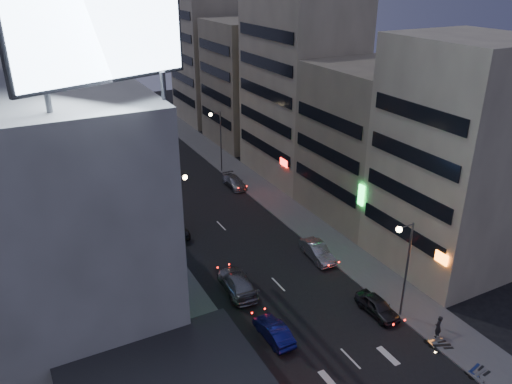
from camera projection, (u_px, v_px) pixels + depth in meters
sidewalk_left at (136, 226)px, 52.08m from camera, size 4.00×120.00×0.12m
sidewalk_right at (269, 196)px, 58.84m from camera, size 4.00×120.00×0.12m
white_building at (39, 202)px, 36.53m from camera, size 14.00×24.00×18.00m
shophouse_near at (456, 159)px, 41.96m from camera, size 10.00×11.00×20.00m
shophouse_mid at (370, 142)px, 52.28m from camera, size 11.00×12.00×16.00m
shophouse_far at (300, 90)px, 61.35m from camera, size 10.00×14.00×22.00m
far_left_a at (27, 109)px, 56.97m from camera, size 11.00×10.00×20.00m
far_left_b at (18, 105)px, 68.29m from camera, size 12.00×10.00×15.00m
far_right_a at (249, 83)px, 74.51m from camera, size 11.00×12.00×18.00m
far_right_b at (215, 50)px, 84.81m from camera, size 12.00×12.00×24.00m
billboard at (101, 34)px, 24.93m from camera, size 9.52×3.75×6.20m
street_lamp_right_near at (404, 258)px, 36.37m from camera, size 1.60×0.44×8.02m
street_lamp_left at (177, 206)px, 44.32m from camera, size 1.60×0.44×8.02m
street_lamp_right_far at (218, 133)px, 63.86m from camera, size 1.60×0.44×8.02m
parked_car_right_near at (377, 306)px, 38.70m from camera, size 1.70×4.07×1.38m
parked_car_right_mid at (317, 251)px, 46.10m from camera, size 1.92×4.59×1.48m
parked_car_left at (173, 228)px, 50.36m from camera, size 2.76×5.39×1.46m
parked_car_right_far at (234, 182)px, 61.29m from camera, size 1.89×4.50×1.30m
road_car_blue at (274, 331)px, 36.07m from camera, size 1.47×4.11×1.35m
road_car_silver at (237, 283)px, 41.41m from camera, size 2.74×5.65×1.59m
person at (438, 327)px, 35.99m from camera, size 0.74×0.57×1.79m
scooter_silver_a at (485, 361)px, 33.27m from camera, size 0.87×1.96×1.16m
scooter_blue at (479, 357)px, 33.69m from camera, size 0.99×1.90×1.10m
scooter_black_b at (452, 337)px, 35.42m from camera, size 1.35×2.06×1.20m
scooter_silver_b at (443, 331)px, 36.04m from camera, size 0.94×1.89×1.10m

